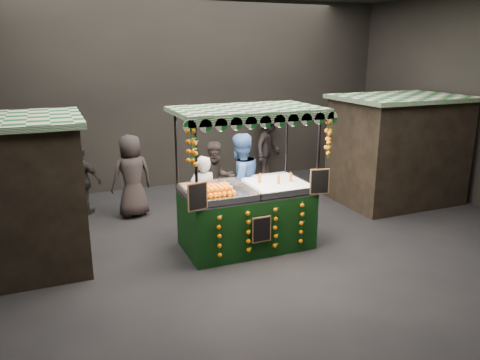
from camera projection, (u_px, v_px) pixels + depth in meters
name	position (u px, v px, depth m)	size (l,w,h in m)	color
ground	(259.00, 250.00, 8.76)	(12.00, 12.00, 0.00)	black
market_hall	(261.00, 66.00, 7.84)	(12.10, 10.10, 5.05)	black
neighbour_stall_right	(397.00, 149.00, 11.36)	(3.00, 2.20, 2.60)	black
juice_stall	(248.00, 206.00, 8.71)	(2.75, 1.62, 2.66)	black
vendor_grey	(202.00, 197.00, 9.21)	(0.65, 0.46, 1.67)	gray
vendor_blue	(240.00, 183.00, 9.53)	(1.15, 1.00, 2.04)	navy
shopper_0	(8.00, 198.00, 9.12)	(0.72, 0.61, 1.68)	#282221
shopper_1	(216.00, 180.00, 10.34)	(0.84, 0.66, 1.72)	#2E2825
shopper_2	(82.00, 181.00, 10.50)	(0.97, 0.87, 1.58)	black
shopper_3	(269.00, 146.00, 13.43)	(1.42, 1.33, 1.93)	black
shopper_4	(132.00, 176.00, 10.34)	(1.01, 0.76, 1.87)	#2A2322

